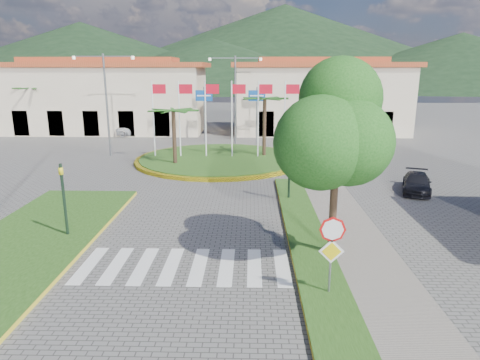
{
  "coord_description": "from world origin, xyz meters",
  "views": [
    {
      "loc": [
        2.43,
        -10.05,
        6.9
      ],
      "look_at": [
        1.98,
        8.0,
        2.18
      ],
      "focal_mm": 32.0,
      "sensor_mm": 36.0,
      "label": 1
    }
  ],
  "objects_px": {
    "car_dark_b": "(327,137)",
    "deciduous_tree": "(338,119)",
    "roundabout_island": "(219,159)",
    "stop_sign": "(332,244)",
    "white_van": "(138,130)",
    "car_dark_a": "(166,128)",
    "car_side_right": "(417,183)"
  },
  "relations": [
    {
      "from": "car_dark_a",
      "to": "car_side_right",
      "type": "distance_m",
      "value": 28.64
    },
    {
      "from": "roundabout_island",
      "to": "white_van",
      "type": "xyz_separation_m",
      "value": [
        -9.43,
        12.65,
        0.46
      ]
    },
    {
      "from": "stop_sign",
      "to": "car_side_right",
      "type": "relative_size",
      "value": 0.72
    },
    {
      "from": "white_van",
      "to": "deciduous_tree",
      "type": "bearing_deg",
      "value": -167.64
    },
    {
      "from": "stop_sign",
      "to": "car_dark_b",
      "type": "height_order",
      "value": "stop_sign"
    },
    {
      "from": "car_dark_b",
      "to": "stop_sign",
      "type": "bearing_deg",
      "value": -173.78
    },
    {
      "from": "deciduous_tree",
      "to": "car_side_right",
      "type": "relative_size",
      "value": 1.86
    },
    {
      "from": "roundabout_island",
      "to": "deciduous_tree",
      "type": "distance_m",
      "value": 18.55
    },
    {
      "from": "roundabout_island",
      "to": "car_dark_a",
      "type": "bearing_deg",
      "value": 116.3
    },
    {
      "from": "car_side_right",
      "to": "car_dark_b",
      "type": "bearing_deg",
      "value": 117.21
    },
    {
      "from": "deciduous_tree",
      "to": "car_dark_b",
      "type": "relative_size",
      "value": 1.8
    },
    {
      "from": "roundabout_island",
      "to": "stop_sign",
      "type": "xyz_separation_m",
      "value": [
        4.9,
        -20.04,
        1.62
      ]
    },
    {
      "from": "car_side_right",
      "to": "stop_sign",
      "type": "bearing_deg",
      "value": -101.85
    },
    {
      "from": "car_dark_b",
      "to": "deciduous_tree",
      "type": "bearing_deg",
      "value": -173.59
    },
    {
      "from": "deciduous_tree",
      "to": "car_dark_b",
      "type": "bearing_deg",
      "value": 80.56
    },
    {
      "from": "roundabout_island",
      "to": "car_side_right",
      "type": "xyz_separation_m",
      "value": [
        12.0,
        -8.13,
        0.36
      ]
    },
    {
      "from": "white_van",
      "to": "car_dark_b",
      "type": "distance_m",
      "value": 19.64
    },
    {
      "from": "roundabout_island",
      "to": "white_van",
      "type": "relative_size",
      "value": 2.77
    },
    {
      "from": "deciduous_tree",
      "to": "car_side_right",
      "type": "xyz_separation_m",
      "value": [
        6.5,
        8.87,
        -4.64
      ]
    },
    {
      "from": "roundabout_island",
      "to": "deciduous_tree",
      "type": "height_order",
      "value": "deciduous_tree"
    },
    {
      "from": "roundabout_island",
      "to": "white_van",
      "type": "distance_m",
      "value": 15.78
    },
    {
      "from": "roundabout_island",
      "to": "car_dark_b",
      "type": "distance_m",
      "value": 12.55
    },
    {
      "from": "roundabout_island",
      "to": "stop_sign",
      "type": "bearing_deg",
      "value": -76.27
    },
    {
      "from": "deciduous_tree",
      "to": "stop_sign",
      "type": "bearing_deg",
      "value": -101.18
    },
    {
      "from": "white_van",
      "to": "car_side_right",
      "type": "distance_m",
      "value": 29.84
    },
    {
      "from": "white_van",
      "to": "roundabout_island",
      "type": "bearing_deg",
      "value": -157.65
    },
    {
      "from": "stop_sign",
      "to": "car_dark_b",
      "type": "xyz_separation_m",
      "value": [
        4.76,
        28.04,
        -1.17
      ]
    },
    {
      "from": "roundabout_island",
      "to": "white_van",
      "type": "bearing_deg",
      "value": 126.71
    },
    {
      "from": "car_dark_b",
      "to": "car_side_right",
      "type": "distance_m",
      "value": 16.3
    },
    {
      "from": "white_van",
      "to": "car_dark_a",
      "type": "distance_m",
      "value": 2.88
    },
    {
      "from": "roundabout_island",
      "to": "stop_sign",
      "type": "relative_size",
      "value": 4.79
    },
    {
      "from": "deciduous_tree",
      "to": "car_dark_a",
      "type": "xyz_separation_m",
      "value": [
        -12.2,
        30.56,
        -4.53
      ]
    }
  ]
}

